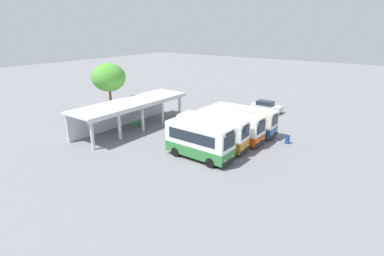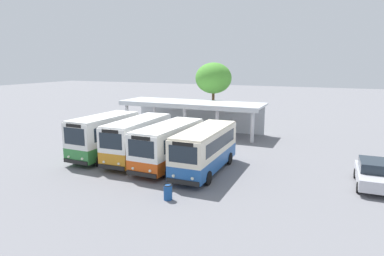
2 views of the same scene
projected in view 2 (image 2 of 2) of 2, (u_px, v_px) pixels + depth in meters
name	position (u px, v px, depth m)	size (l,w,h in m)	color
ground_plane	(140.00, 171.00, 23.70)	(180.00, 180.00, 0.00)	slate
city_bus_nearest_orange	(104.00, 135.00, 26.75)	(2.58, 6.65, 3.40)	black
city_bus_second_in_row	(138.00, 138.00, 26.01)	(2.53, 7.51, 3.26)	black
city_bus_middle_cream	(169.00, 143.00, 24.50)	(2.61, 7.49, 3.12)	black
city_bus_fourth_amber	(205.00, 148.00, 23.26)	(2.46, 7.74, 3.10)	black
parked_car_flank	(372.00, 174.00, 20.65)	(1.90, 4.47, 1.62)	black
terminal_canopy	(193.00, 109.00, 36.60)	(15.54, 4.62, 3.40)	silver
waiting_chair_end_by_column	(190.00, 128.00, 36.37)	(0.45, 0.45, 0.86)	slate
waiting_chair_second_from_end	(195.00, 129.00, 36.04)	(0.45, 0.45, 0.86)	slate
waiting_chair_middle_seat	(202.00, 129.00, 35.83)	(0.45, 0.45, 0.86)	slate
roadside_tree_behind_canopy	(213.00, 78.00, 39.47)	(4.27, 4.27, 7.55)	brown
litter_bin_apron	(168.00, 192.00, 18.71)	(0.49, 0.49, 0.90)	#19478C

